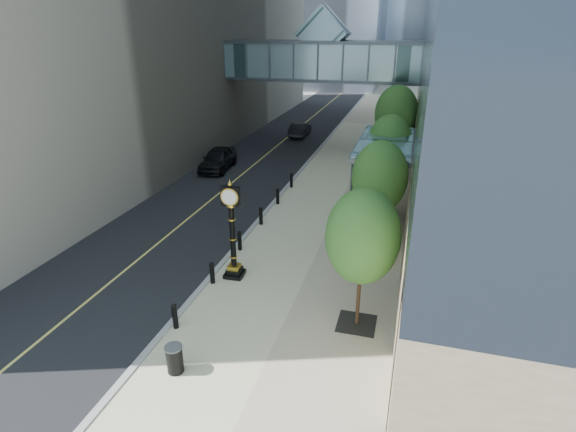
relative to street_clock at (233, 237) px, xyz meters
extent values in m
plane|color=gray|center=(2.02, -5.00, -1.94)|extent=(320.00, 320.00, 0.00)
cube|color=black|center=(-4.98, 35.00, -1.93)|extent=(8.00, 180.00, 0.02)
cube|color=#C0B893|center=(3.02, 35.00, -1.91)|extent=(8.00, 180.00, 0.06)
cube|color=gray|center=(-0.98, 35.00, -1.90)|extent=(0.25, 180.00, 0.07)
cube|color=#487173|center=(-0.98, 23.00, 5.56)|extent=(17.00, 4.00, 3.00)
cube|color=#383F44|center=(-0.98, 23.00, 4.11)|extent=(17.00, 4.20, 0.25)
cube|color=#383F44|center=(-0.98, 23.00, 7.01)|extent=(17.00, 4.20, 0.25)
cube|color=#487173|center=(-0.98, 23.00, 7.66)|extent=(4.24, 3.00, 4.24)
cube|color=#383F44|center=(5.52, 9.00, 2.26)|extent=(3.00, 8.00, 0.25)
cube|color=#487173|center=(5.52, 9.00, 2.41)|extent=(2.80, 7.80, 0.06)
cylinder|color=#383F44|center=(4.22, 5.30, 0.16)|extent=(0.12, 0.12, 4.20)
cylinder|color=#383F44|center=(4.22, 12.70, 0.16)|extent=(0.12, 0.12, 4.20)
cylinder|color=black|center=(-0.68, -4.00, -1.43)|extent=(0.20, 0.20, 0.90)
cylinder|color=black|center=(-0.68, -0.80, -1.43)|extent=(0.20, 0.20, 0.90)
cylinder|color=black|center=(-0.68, 2.40, -1.43)|extent=(0.20, 0.20, 0.90)
cylinder|color=black|center=(-0.68, 5.60, -1.43)|extent=(0.20, 0.20, 0.90)
cylinder|color=black|center=(-0.68, 8.80, -1.43)|extent=(0.20, 0.20, 0.90)
cylinder|color=black|center=(-0.68, 12.00, -1.43)|extent=(0.20, 0.20, 0.90)
cube|color=black|center=(5.62, -2.00, -1.87)|extent=(1.40, 1.40, 0.02)
cylinder|color=#3E2C1A|center=(5.62, -2.00, -0.48)|extent=(0.14, 0.14, 2.79)
ellipsoid|color=#315820|center=(5.62, -2.00, 1.68)|extent=(2.56, 2.56, 3.41)
cube|color=black|center=(5.62, 4.50, -1.87)|extent=(1.40, 1.40, 0.02)
cylinder|color=#3E2C1A|center=(5.62, 4.50, -0.45)|extent=(0.14, 0.14, 2.84)
ellipsoid|color=#315820|center=(5.62, 4.50, 1.74)|extent=(2.60, 2.60, 3.47)
cube|color=black|center=(5.62, 11.00, -1.87)|extent=(1.40, 1.40, 0.02)
cylinder|color=#3E2C1A|center=(5.62, 11.00, -0.44)|extent=(0.14, 0.14, 2.87)
ellipsoid|color=#315820|center=(5.62, 11.00, 1.77)|extent=(2.63, 2.63, 3.50)
cube|color=black|center=(5.62, 17.50, -1.87)|extent=(1.40, 1.40, 0.02)
cylinder|color=#3E2C1A|center=(5.62, 17.50, -0.19)|extent=(0.14, 0.14, 3.37)
ellipsoid|color=#315820|center=(5.62, 17.50, 2.41)|extent=(3.09, 3.09, 4.11)
cube|color=black|center=(5.62, 24.00, -1.87)|extent=(1.40, 1.40, 0.02)
cylinder|color=#3E2C1A|center=(5.62, 24.00, -0.62)|extent=(0.14, 0.14, 2.52)
ellipsoid|color=#315820|center=(5.62, 24.00, 1.33)|extent=(2.31, 2.31, 3.08)
cube|color=black|center=(0.00, 0.00, -1.79)|extent=(0.85, 0.85, 0.18)
cube|color=black|center=(0.00, 0.00, -1.61)|extent=(0.66, 0.66, 0.18)
cube|color=gold|center=(0.00, 0.00, -1.43)|extent=(0.52, 0.52, 0.18)
cylinder|color=black|center=(0.00, 0.00, 0.06)|extent=(0.23, 0.23, 2.79)
cube|color=black|center=(0.00, 0.00, 1.86)|extent=(0.78, 0.31, 0.81)
cylinder|color=white|center=(0.00, 0.16, 1.86)|extent=(0.63, 0.07, 0.63)
cylinder|color=white|center=(0.00, -0.16, 1.86)|extent=(0.63, 0.07, 0.63)
sphere|color=gold|center=(0.00, 0.00, 2.36)|extent=(0.18, 0.18, 0.18)
cylinder|color=black|center=(0.41, -6.02, -1.43)|extent=(0.59, 0.59, 0.90)
imported|color=#AEA8A0|center=(5.59, 4.62, -0.97)|extent=(0.69, 0.48, 1.81)
imported|color=black|center=(-7.21, 14.63, -1.10)|extent=(2.36, 4.97, 1.64)
imported|color=black|center=(-3.92, 27.16, -1.23)|extent=(1.50, 4.19, 1.37)
camera|label=1|loc=(6.86, -15.86, 8.26)|focal=28.00mm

